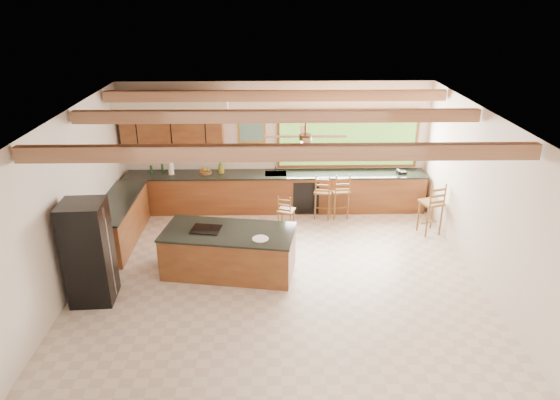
{
  "coord_description": "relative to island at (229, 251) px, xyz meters",
  "views": [
    {
      "loc": [
        -0.13,
        -8.07,
        4.9
      ],
      "look_at": [
        0.06,
        0.8,
        1.14
      ],
      "focal_mm": 32.0,
      "sensor_mm": 36.0,
      "label": 1
    }
  ],
  "objects": [
    {
      "name": "island",
      "position": [
        0.0,
        0.0,
        0.0
      ],
      "size": [
        2.54,
        1.5,
        0.85
      ],
      "rotation": [
        0.0,
        0.0,
        -0.16
      ],
      "color": "brown",
      "rests_on": "ground"
    },
    {
      "name": "refrigerator",
      "position": [
        -2.24,
        -0.86,
        0.47
      ],
      "size": [
        0.73,
        0.71,
        1.78
      ],
      "rotation": [
        0.0,
        0.0,
        0.05
      ],
      "color": "black",
      "rests_on": "ground"
    },
    {
      "name": "counter_run",
      "position": [
        0.08,
        2.43,
        0.05
      ],
      "size": [
        7.12,
        3.1,
        1.25
      ],
      "color": "brown",
      "rests_on": "ground"
    },
    {
      "name": "bar_stool_a",
      "position": [
        2.37,
        2.3,
        0.24
      ],
      "size": [
        0.45,
        0.45,
        1.1
      ],
      "rotation": [
        0.0,
        0.0,
        0.14
      ],
      "color": "brown",
      "rests_on": "ground"
    },
    {
      "name": "room_shell",
      "position": [
        0.73,
        0.56,
        1.79
      ],
      "size": [
        7.27,
        6.54,
        3.02
      ],
      "color": "silver",
      "rests_on": "ground"
    },
    {
      "name": "bar_stool_d",
      "position": [
        4.2,
        1.44,
        0.28
      ],
      "size": [
        0.53,
        0.53,
        1.19
      ],
      "rotation": [
        0.0,
        0.0,
        0.28
      ],
      "color": "brown",
      "rests_on": "ground"
    },
    {
      "name": "ground",
      "position": [
        0.9,
        -0.09,
        -0.42
      ],
      "size": [
        7.2,
        7.2,
        0.0
      ],
      "primitive_type": "plane",
      "color": "beige",
      "rests_on": "ground"
    },
    {
      "name": "bar_stool_b",
      "position": [
        1.11,
        1.46,
        0.13
      ],
      "size": [
        0.42,
        0.42,
        0.94
      ],
      "rotation": [
        0.0,
        0.0,
        -0.32
      ],
      "color": "brown",
      "rests_on": "ground"
    },
    {
      "name": "bar_stool_c",
      "position": [
        1.98,
        2.3,
        0.22
      ],
      "size": [
        0.46,
        0.46,
        1.08
      ],
      "rotation": [
        0.0,
        0.0,
        -0.21
      ],
      "color": "brown",
      "rests_on": "ground"
    }
  ]
}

